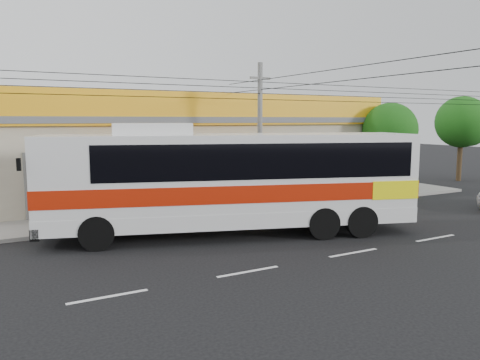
# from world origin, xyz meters

# --- Properties ---
(ground) EXTENTS (120.00, 120.00, 0.00)m
(ground) POSITION_xyz_m (0.00, 0.00, 0.00)
(ground) COLOR black
(ground) RESTS_ON ground
(sidewalk) EXTENTS (30.00, 3.20, 0.15)m
(sidewalk) POSITION_xyz_m (0.00, 6.00, 0.07)
(sidewalk) COLOR gray
(sidewalk) RESTS_ON ground
(lane_markings) EXTENTS (50.00, 0.12, 0.01)m
(lane_markings) POSITION_xyz_m (0.00, -2.50, 0.00)
(lane_markings) COLOR silver
(lane_markings) RESTS_ON ground
(storefront_building) EXTENTS (22.60, 9.20, 5.70)m
(storefront_building) POSITION_xyz_m (-0.01, 11.54, 2.30)
(storefront_building) COLOR #ADA38B
(storefront_building) RESTS_ON ground
(coach_bus) EXTENTS (13.96, 7.00, 4.24)m
(coach_bus) POSITION_xyz_m (-2.17, 1.55, 2.27)
(coach_bus) COLOR silver
(coach_bus) RESTS_ON ground
(motorbike_red) EXTENTS (2.03, 1.23, 1.01)m
(motorbike_red) POSITION_xyz_m (-4.48, 4.92, 0.65)
(motorbike_red) COLOR maroon
(motorbike_red) RESTS_ON sidewalk
(motorbike_dark) EXTENTS (1.71, 0.66, 1.00)m
(motorbike_dark) POSITION_xyz_m (-6.20, 7.30, 0.65)
(motorbike_dark) COLOR black
(motorbike_dark) RESTS_ON sidewalk
(utility_pole) EXTENTS (34.00, 14.00, 6.92)m
(utility_pole) POSITION_xyz_m (0.70, 4.65, 5.71)
(utility_pole) COLOR #61615E
(utility_pole) RESTS_ON ground
(tree_near) EXTENTS (3.24, 3.24, 5.38)m
(tree_near) POSITION_xyz_m (10.99, 6.40, 3.64)
(tree_near) COLOR #332414
(tree_near) RESTS_ON ground
(tree_far) EXTENTS (3.63, 3.63, 6.02)m
(tree_far) POSITION_xyz_m (19.50, 7.79, 4.08)
(tree_far) COLOR #332414
(tree_far) RESTS_ON ground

